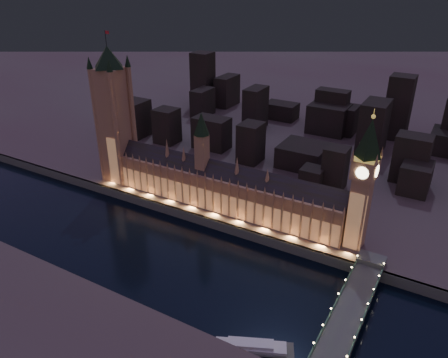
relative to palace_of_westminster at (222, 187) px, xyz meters
The scene contains 9 objects.
ground_plane 67.14m from the palace_of_westminster, 89.72° to the right, with size 2000.00×2000.00×0.00m, color black.
north_bank 458.81m from the palace_of_westminster, 89.96° to the left, with size 2000.00×960.00×8.00m, color #4F343C.
embankment_wall 30.51m from the palace_of_westminster, 89.16° to the right, with size 2000.00×2.50×8.00m, color #535357.
palace_of_westminster is the anchor object (origin of this frame).
victoria_tower 119.60m from the palace_of_westminster, behind, with size 31.68×31.68×132.60m.
elizabeth_tower 114.61m from the palace_of_westminster, ahead, with size 18.00×18.00×100.56m.
westminster_bridge 142.10m from the palace_of_westminster, 27.62° to the right, with size 18.06×113.00×15.90m.
river_boat 143.68m from the palace_of_westminster, 53.74° to the right, with size 47.52×29.64×4.50m.
city_backdrop 189.45m from the palace_of_westminster, 79.39° to the left, with size 471.53×215.63×73.42m.
Camera 1 is at (156.96, -209.37, 188.53)m, focal length 35.00 mm.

